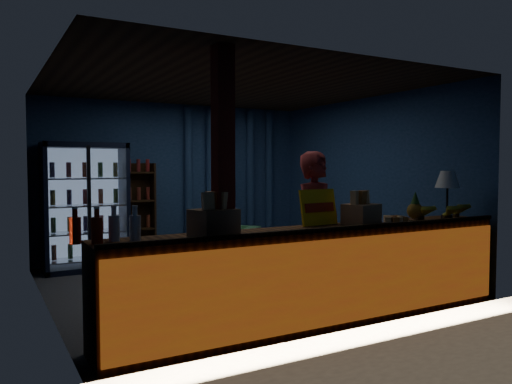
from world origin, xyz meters
TOP-DOWN VIEW (x-y plane):
  - ground at (0.00, 0.00)m, footprint 4.60×4.60m
  - room_walls at (0.00, 0.00)m, footprint 4.60×4.60m
  - counter at (0.00, -1.91)m, footprint 4.40×0.57m
  - support_post at (-1.05, -1.90)m, footprint 0.16×0.16m
  - beverage_cooler at (-1.55, 1.92)m, footprint 1.20×0.62m
  - bottle_shelf at (-0.70, 2.06)m, footprint 0.50×0.28m
  - curtain_folds at (1.00, 2.14)m, footprint 1.74×0.14m
  - framed_picture at (0.85, 2.10)m, footprint 0.36×0.04m
  - shopkeeper at (0.32, -1.41)m, footprint 0.73×0.60m
  - green_chair at (0.74, 1.39)m, footprint 0.88×0.88m
  - side_table at (0.20, 1.42)m, footprint 0.68×0.58m
  - yellow_sign at (0.11, -1.72)m, footprint 0.47×0.14m
  - soda_bottles at (-2.05, -1.84)m, footprint 0.54×0.17m
  - snack_box_left at (-1.16, -1.94)m, footprint 0.42×0.37m
  - snack_box_centre at (0.51, -1.92)m, footprint 0.39×0.35m
  - pastry_tray at (0.95, -1.95)m, footprint 0.43×0.43m
  - banana_bunches at (1.74, -1.92)m, footprint 0.84×0.32m
  - table_lamp at (1.80, -1.91)m, footprint 0.28×0.28m
  - pineapple at (1.37, -1.83)m, footprint 0.18×0.18m

SIDE VIEW (x-z plane):
  - ground at x=0.00m, z-range 0.00..0.00m
  - side_table at x=0.20m, z-range -0.05..0.58m
  - green_chair at x=0.74m, z-range 0.00..0.58m
  - counter at x=0.00m, z-range -0.02..0.97m
  - bottle_shelf at x=-0.70m, z-range -0.01..1.59m
  - shopkeeper at x=0.32m, z-range 0.00..1.72m
  - beverage_cooler at x=-1.55m, z-range -0.02..1.88m
  - pastry_tray at x=0.95m, z-range 0.94..1.01m
  - banana_bunches at x=1.74m, z-range 0.95..1.13m
  - soda_bottles at x=-2.05m, z-range 0.92..1.21m
  - snack_box_centre at x=0.51m, z-range 0.90..1.25m
  - pineapple at x=1.37m, z-range 0.92..1.24m
  - snack_box_left at x=-1.16m, z-range 0.89..1.28m
  - yellow_sign at x=0.11m, z-range 0.95..1.32m
  - support_post at x=-1.05m, z-range 0.00..2.60m
  - curtain_folds at x=1.00m, z-range 0.05..2.55m
  - table_lamp at x=1.80m, z-range 1.11..1.66m
  - room_walls at x=0.00m, z-range -0.73..3.87m
  - framed_picture at x=0.85m, z-range 1.61..1.89m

